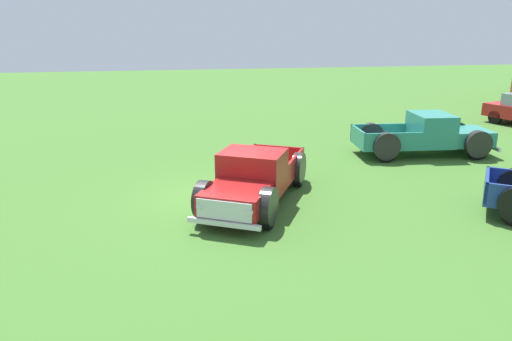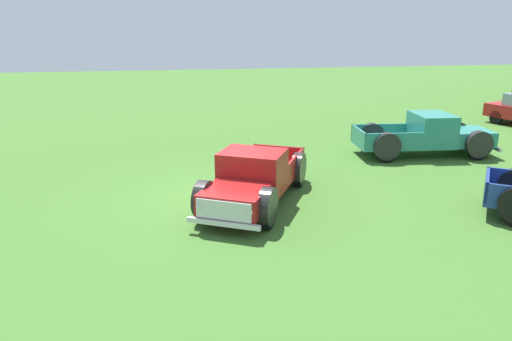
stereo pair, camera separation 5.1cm
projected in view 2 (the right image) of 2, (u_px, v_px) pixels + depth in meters
ground_plane at (220, 198)px, 13.77m from camera, size 80.00×80.00×0.00m
pickup_truck_foreground at (252, 180)px, 13.01m from camera, size 5.21×3.86×1.52m
pickup_truck_behind_right at (432, 135)px, 18.12m from camera, size 2.37×5.26×1.56m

